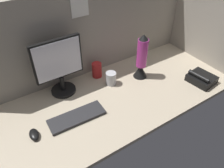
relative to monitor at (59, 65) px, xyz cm
name	(u,v)px	position (x,y,z in cm)	size (l,w,h in cm)	color
ground_plane	(120,94)	(34.36, -25.11, -24.13)	(180.00, 80.00, 3.00)	tan
cubicle_wall_back	(93,32)	(34.35, 12.39, 11.01)	(180.00, 5.50, 67.21)	gray
cubicle_wall_side	(209,23)	(121.86, -25.11, 10.98)	(5.00, 80.00, 67.21)	gray
monitor	(59,65)	(0.00, 0.00, 0.00)	(34.65, 18.00, 42.17)	black
keyboard	(77,117)	(-3.79, -30.58, -21.63)	(37.00, 13.00, 2.00)	#262628
mouse	(34,134)	(-31.72, -29.99, -20.93)	(5.60, 9.60, 3.40)	black
mug_red_plastic	(97,70)	(30.31, 1.82, -16.63)	(7.72, 7.72, 11.99)	red
mug_steel	(111,78)	(34.57, -12.61, -17.54)	(7.96, 7.96, 10.18)	#B2B2B7
lava_lamp	(142,60)	(59.56, -17.19, -7.17)	(11.26, 11.26, 36.85)	black
desk_phone	(201,78)	(94.67, -49.18, -19.44)	(19.18, 20.93, 8.80)	black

